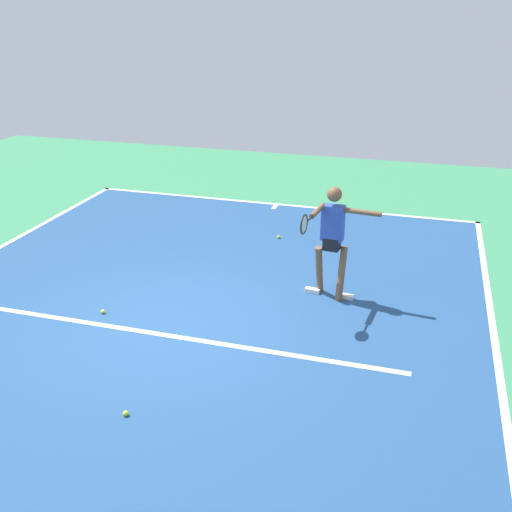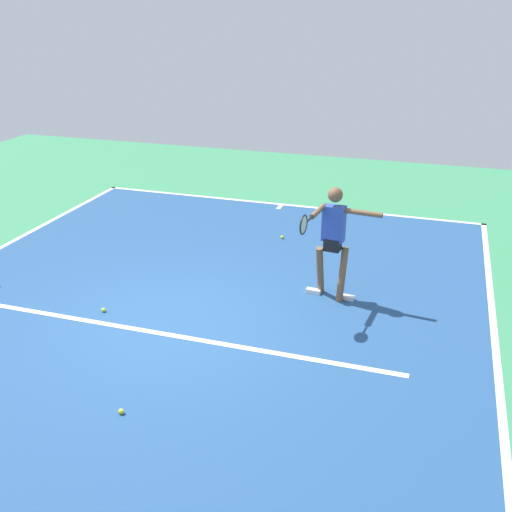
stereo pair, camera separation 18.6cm
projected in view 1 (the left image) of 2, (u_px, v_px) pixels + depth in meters
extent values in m
plane|color=#388456|center=(176.00, 325.00, 8.73)|extent=(21.82, 21.82, 0.00)
cube|color=navy|center=(176.00, 325.00, 8.73)|extent=(9.05, 11.94, 0.00)
cube|color=white|center=(277.00, 204.00, 13.95)|extent=(9.05, 0.10, 0.01)
cube|color=white|center=(500.00, 374.00, 7.57)|extent=(0.10, 11.94, 0.01)
cube|color=white|center=(167.00, 335.00, 8.46)|extent=(6.79, 0.10, 0.01)
cube|color=white|center=(275.00, 207.00, 13.78)|extent=(0.10, 0.30, 0.01)
cylinder|color=brown|center=(341.00, 273.00, 9.39)|extent=(0.14, 0.31, 0.87)
cube|color=white|center=(346.00, 297.00, 9.50)|extent=(0.25, 0.13, 0.07)
cylinder|color=brown|center=(319.00, 270.00, 9.52)|extent=(0.14, 0.31, 0.87)
cube|color=white|center=(312.00, 290.00, 9.70)|extent=(0.25, 0.13, 0.07)
cube|color=black|center=(332.00, 243.00, 9.26)|extent=(0.27, 0.23, 0.20)
cube|color=#334CB2|center=(333.00, 223.00, 9.13)|extent=(0.36, 0.22, 0.56)
sphere|color=brown|center=(334.00, 194.00, 8.95)|extent=(0.23, 0.23, 0.23)
cylinder|color=brown|center=(363.00, 212.00, 8.87)|extent=(0.57, 0.14, 0.08)
cylinder|color=brown|center=(318.00, 211.00, 8.84)|extent=(0.14, 0.57, 0.08)
cylinder|color=black|center=(309.00, 219.00, 8.51)|extent=(0.05, 0.22, 0.03)
torus|color=black|center=(304.00, 224.00, 8.30)|extent=(0.06, 0.29, 0.29)
cylinder|color=silver|center=(304.00, 224.00, 8.30)|extent=(0.03, 0.25, 0.25)
sphere|color=#C6E53D|center=(103.00, 312.00, 9.04)|extent=(0.07, 0.07, 0.07)
sphere|color=yellow|center=(126.00, 413.00, 6.80)|extent=(0.07, 0.07, 0.07)
sphere|color=yellow|center=(279.00, 237.00, 11.92)|extent=(0.07, 0.07, 0.07)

